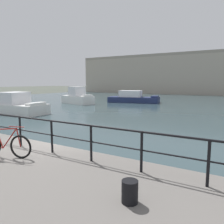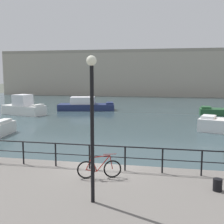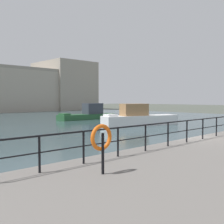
{
  "view_description": "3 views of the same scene",
  "coord_description": "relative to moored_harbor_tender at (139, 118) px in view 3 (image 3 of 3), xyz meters",
  "views": [
    {
      "loc": [
        6.4,
        -5.81,
        3.22
      ],
      "look_at": [
        0.46,
        4.26,
        1.62
      ],
      "focal_mm": 35.57,
      "sensor_mm": 36.0,
      "label": 1
    },
    {
      "loc": [
        2.8,
        -12.28,
        5.05
      ],
      "look_at": [
        -1.06,
        7.65,
        2.29
      ],
      "focal_mm": 45.13,
      "sensor_mm": 36.0,
      "label": 2
    },
    {
      "loc": [
        -13.66,
        -7.65,
        3.01
      ],
      "look_at": [
        -0.84,
        5.69,
        2.13
      ],
      "focal_mm": 43.58,
      "sensor_mm": 36.0,
      "label": 3
    }
  ],
  "objects": [
    {
      "name": "moored_harbor_tender",
      "position": [
        0.0,
        0.0,
        0.0
      ],
      "size": [
        9.36,
        4.79,
        2.48
      ],
      "rotation": [
        0.0,
        0.0,
        2.83
      ],
      "color": "white",
      "rests_on": "water_basin"
    },
    {
      "name": "ground_plane",
      "position": [
        -9.97,
        -12.52,
        -0.85
      ],
      "size": [
        240.0,
        240.0,
        0.0
      ],
      "primitive_type": "plane",
      "color": "#4C5147"
    },
    {
      "name": "life_ring_stand",
      "position": [
        -18.63,
        -14.56,
        1.05
      ],
      "size": [
        0.75,
        0.16,
        1.4
      ],
      "color": "black",
      "rests_on": "quay_promenade"
    },
    {
      "name": "moored_white_yacht",
      "position": [
        1.85,
        11.41,
        -0.07
      ],
      "size": [
        9.22,
        2.51,
        2.37
      ],
      "rotation": [
        0.0,
        0.0,
        3.1
      ],
      "color": "#23512D",
      "rests_on": "water_basin"
    },
    {
      "name": "quay_railing",
      "position": [
        -11.19,
        -13.27,
        0.81
      ],
      "size": [
        20.51,
        0.07,
        1.08
      ],
      "color": "black",
      "rests_on": "quay_promenade"
    }
  ]
}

